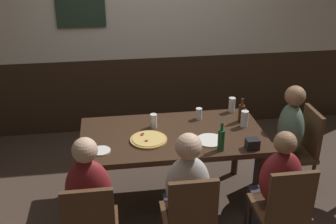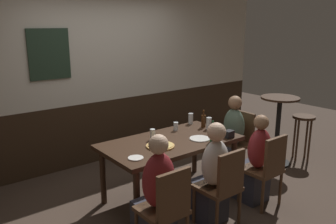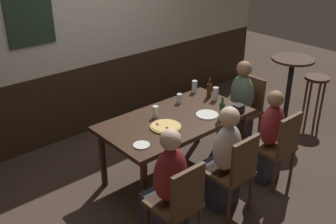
{
  "view_description": "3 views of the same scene",
  "coord_description": "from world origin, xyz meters",
  "px_view_note": "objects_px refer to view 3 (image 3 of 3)",
  "views": [
    {
      "loc": [
        -0.52,
        -3.29,
        2.53
      ],
      "look_at": [
        -0.04,
        0.05,
        0.94
      ],
      "focal_mm": 44.41,
      "sensor_mm": 36.0,
      "label": 1
    },
    {
      "loc": [
        -2.46,
        -3.08,
        2.11
      ],
      "look_at": [
        -0.09,
        -0.06,
        1.12
      ],
      "focal_mm": 37.0,
      "sensor_mm": 36.0,
      "label": 2
    },
    {
      "loc": [
        -2.6,
        -2.86,
        2.68
      ],
      "look_at": [
        -0.11,
        0.01,
        0.84
      ],
      "focal_mm": 42.25,
      "sensor_mm": 36.0,
      "label": 3
    }
  ],
  "objects_px": {
    "beer_bottle_brown": "(209,90)",
    "plate_white_large": "(207,115)",
    "person_head_east": "(238,111)",
    "chair_left_near": "(179,202)",
    "side_bar_table": "(289,88)",
    "highball_clear": "(179,99)",
    "plate_white_small": "(141,145)",
    "pint_glass_amber": "(194,87)",
    "bar_stool": "(316,87)",
    "person_mid_near": "(222,165)",
    "beer_bottle_green": "(222,110)",
    "person_right_near": "(266,142)",
    "chair_head_east": "(246,106)",
    "tumbler_short": "(215,94)",
    "chair_right_near": "(279,145)",
    "pizza": "(166,127)",
    "tumbler_water": "(156,112)",
    "person_left_near": "(167,194)",
    "chair_mid_near": "(235,170)",
    "dining_table": "(176,124)",
    "condiment_caddy": "(239,109)"
  },
  "relations": [
    {
      "from": "dining_table",
      "to": "bar_stool",
      "type": "distance_m",
      "value": 2.41
    },
    {
      "from": "pint_glass_amber",
      "to": "bar_stool",
      "type": "relative_size",
      "value": 0.21
    },
    {
      "from": "beer_bottle_brown",
      "to": "side_bar_table",
      "type": "xyz_separation_m",
      "value": [
        1.24,
        -0.33,
        -0.22
      ]
    },
    {
      "from": "chair_right_near",
      "to": "pizza",
      "type": "height_order",
      "value": "chair_right_near"
    },
    {
      "from": "chair_left_near",
      "to": "beer_bottle_green",
      "type": "distance_m",
      "value": 1.26
    },
    {
      "from": "plate_white_small",
      "to": "chair_right_near",
      "type": "bearing_deg",
      "value": -24.75
    },
    {
      "from": "chair_mid_near",
      "to": "highball_clear",
      "type": "bearing_deg",
      "value": 75.16
    },
    {
      "from": "tumbler_water",
      "to": "person_head_east",
      "type": "bearing_deg",
      "value": -7.15
    },
    {
      "from": "person_left_near",
      "to": "side_bar_table",
      "type": "bearing_deg",
      "value": 11.18
    },
    {
      "from": "beer_bottle_green",
      "to": "chair_left_near",
      "type": "bearing_deg",
      "value": -154.69
    },
    {
      "from": "tumbler_short",
      "to": "pint_glass_amber",
      "type": "distance_m",
      "value": 0.34
    },
    {
      "from": "beer_bottle_brown",
      "to": "person_left_near",
      "type": "bearing_deg",
      "value": -148.98
    },
    {
      "from": "tumbler_short",
      "to": "pint_glass_amber",
      "type": "height_order",
      "value": "tumbler_short"
    },
    {
      "from": "highball_clear",
      "to": "pint_glass_amber",
      "type": "bearing_deg",
      "value": 17.7
    },
    {
      "from": "side_bar_table",
      "to": "bar_stool",
      "type": "xyz_separation_m",
      "value": [
        0.45,
        -0.15,
        -0.05
      ]
    },
    {
      "from": "person_head_east",
      "to": "bar_stool",
      "type": "distance_m",
      "value": 1.34
    },
    {
      "from": "pizza",
      "to": "chair_head_east",
      "type": "bearing_deg",
      "value": 3.8
    },
    {
      "from": "beer_bottle_brown",
      "to": "plate_white_large",
      "type": "height_order",
      "value": "beer_bottle_brown"
    },
    {
      "from": "chair_mid_near",
      "to": "person_head_east",
      "type": "height_order",
      "value": "person_head_east"
    },
    {
      "from": "pizza",
      "to": "condiment_caddy",
      "type": "height_order",
      "value": "condiment_caddy"
    },
    {
      "from": "person_head_east",
      "to": "beer_bottle_green",
      "type": "distance_m",
      "value": 0.88
    },
    {
      "from": "person_right_near",
      "to": "highball_clear",
      "type": "distance_m",
      "value": 1.11
    },
    {
      "from": "highball_clear",
      "to": "plate_white_large",
      "type": "relative_size",
      "value": 0.45
    },
    {
      "from": "plate_white_small",
      "to": "bar_stool",
      "type": "distance_m",
      "value": 3.04
    },
    {
      "from": "chair_right_near",
      "to": "chair_left_near",
      "type": "distance_m",
      "value": 1.47
    },
    {
      "from": "person_head_east",
      "to": "chair_left_near",
      "type": "bearing_deg",
      "value": -154.68
    },
    {
      "from": "dining_table",
      "to": "beer_bottle_green",
      "type": "relative_size",
      "value": 6.47
    },
    {
      "from": "plate_white_large",
      "to": "bar_stool",
      "type": "height_order",
      "value": "plate_white_large"
    },
    {
      "from": "plate_white_large",
      "to": "plate_white_small",
      "type": "height_order",
      "value": "same"
    },
    {
      "from": "chair_head_east",
      "to": "tumbler_water",
      "type": "bearing_deg",
      "value": 173.67
    },
    {
      "from": "beer_bottle_brown",
      "to": "chair_right_near",
      "type": "bearing_deg",
      "value": -87.63
    },
    {
      "from": "person_mid_near",
      "to": "side_bar_table",
      "type": "height_order",
      "value": "person_mid_near"
    },
    {
      "from": "tumbler_water",
      "to": "chair_left_near",
      "type": "bearing_deg",
      "value": -119.62
    },
    {
      "from": "pizza",
      "to": "chair_mid_near",
      "type": "bearing_deg",
      "value": -73.24
    },
    {
      "from": "pizza",
      "to": "pint_glass_amber",
      "type": "relative_size",
      "value": 2.18
    },
    {
      "from": "chair_left_near",
      "to": "condiment_caddy",
      "type": "xyz_separation_m",
      "value": [
        1.36,
        0.5,
        0.29
      ]
    },
    {
      "from": "person_mid_near",
      "to": "beer_bottle_green",
      "type": "height_order",
      "value": "person_mid_near"
    },
    {
      "from": "beer_bottle_brown",
      "to": "tumbler_short",
      "type": "bearing_deg",
      "value": -92.49
    },
    {
      "from": "person_head_east",
      "to": "pizza",
      "type": "xyz_separation_m",
      "value": [
        -1.32,
        -0.1,
        0.27
      ]
    },
    {
      "from": "chair_right_near",
      "to": "person_head_east",
      "type": "height_order",
      "value": "person_head_east"
    },
    {
      "from": "chair_head_east",
      "to": "person_right_near",
      "type": "distance_m",
      "value": 0.87
    },
    {
      "from": "plate_white_large",
      "to": "chair_mid_near",
      "type": "bearing_deg",
      "value": -114.31
    },
    {
      "from": "person_mid_near",
      "to": "highball_clear",
      "type": "relative_size",
      "value": 10.07
    },
    {
      "from": "chair_left_near",
      "to": "person_right_near",
      "type": "bearing_deg",
      "value": 6.4
    },
    {
      "from": "chair_mid_near",
      "to": "bar_stool",
      "type": "bearing_deg",
      "value": 12.75
    },
    {
      "from": "tumbler_short",
      "to": "side_bar_table",
      "type": "distance_m",
      "value": 1.28
    },
    {
      "from": "side_bar_table",
      "to": "highball_clear",
      "type": "bearing_deg",
      "value": 164.92
    },
    {
      "from": "highball_clear",
      "to": "beer_bottle_brown",
      "type": "relative_size",
      "value": 0.47
    },
    {
      "from": "pint_glass_amber",
      "to": "tumbler_short",
      "type": "bearing_deg",
      "value": -85.91
    },
    {
      "from": "plate_white_small",
      "to": "dining_table",
      "type": "bearing_deg",
      "value": 19.25
    }
  ]
}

